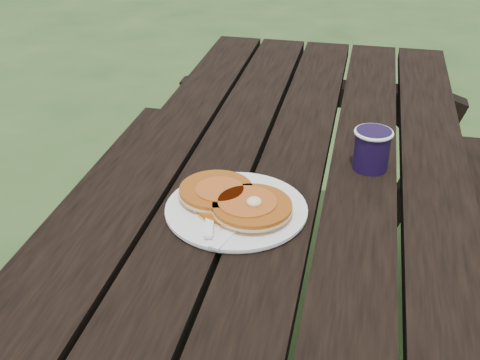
% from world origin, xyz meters
% --- Properties ---
extents(picnic_table, '(1.36, 1.80, 0.75)m').
position_xyz_m(picnic_table, '(0.00, 0.00, 0.37)').
color(picnic_table, black).
rests_on(picnic_table, ground).
extents(plate, '(0.35, 0.35, 0.01)m').
position_xyz_m(plate, '(-0.08, -0.18, 0.76)').
color(plate, white).
rests_on(plate, picnic_table).
extents(pancake_stack, '(0.22, 0.18, 0.04)m').
position_xyz_m(pancake_stack, '(-0.08, -0.18, 0.77)').
color(pancake_stack, '#AC5413').
rests_on(pancake_stack, plate).
extents(knife, '(0.07, 0.18, 0.00)m').
position_xyz_m(knife, '(-0.06, -0.23, 0.76)').
color(knife, white).
rests_on(knife, plate).
extents(fork, '(0.06, 0.16, 0.01)m').
position_xyz_m(fork, '(-0.11, -0.24, 0.77)').
color(fork, white).
rests_on(fork, plate).
extents(coffee_cup, '(0.08, 0.08, 0.09)m').
position_xyz_m(coffee_cup, '(0.17, 0.05, 0.80)').
color(coffee_cup, black).
rests_on(coffee_cup, picnic_table).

